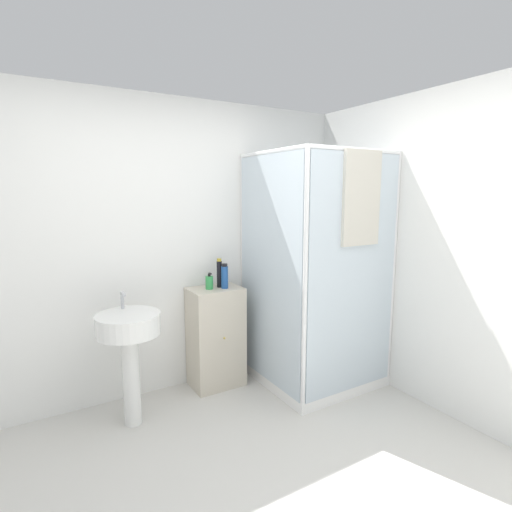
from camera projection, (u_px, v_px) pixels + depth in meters
ground_plane at (278, 511)px, 2.18m from camera, size 12.00×12.00×0.00m
wall_back at (169, 248)px, 3.42m from camera, size 6.40×0.06×2.50m
wall_right at (478, 259)px, 2.84m from camera, size 0.06×6.40×2.50m
shower_enclosure at (314, 325)px, 3.57m from camera, size 0.99×1.02×2.06m
vanity_cabinet at (216, 337)px, 3.55m from camera, size 0.45×0.35×0.89m
sink at (129, 339)px, 2.90m from camera, size 0.46×0.46×0.99m
soap_dispenser at (209, 282)px, 3.44m from camera, size 0.07×0.07×0.15m
shampoo_bottle_tall_black at (219, 273)px, 3.49m from camera, size 0.05×0.05×0.26m
shampoo_bottle_blue at (225, 276)px, 3.46m from camera, size 0.06×0.06×0.22m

